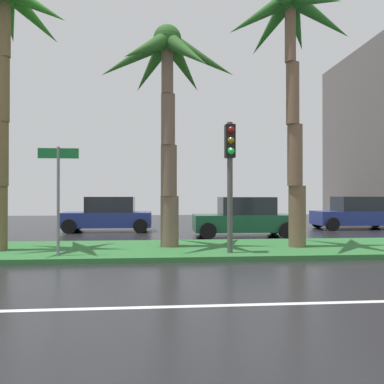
# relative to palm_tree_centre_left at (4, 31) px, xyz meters

# --- Properties ---
(ground_plane) EXTENTS (90.00, 42.00, 0.10)m
(ground_plane) POSITION_rel_palm_tree_centre_left_xyz_m (2.24, 1.35, -6.79)
(ground_plane) COLOR black
(near_lane_divider_stripe) EXTENTS (81.00, 0.14, 0.01)m
(near_lane_divider_stripe) POSITION_rel_palm_tree_centre_left_xyz_m (2.24, -5.65, -6.74)
(near_lane_divider_stripe) COLOR white
(near_lane_divider_stripe) RESTS_ON ground_plane
(median_strip) EXTENTS (85.50, 4.00, 0.15)m
(median_strip) POSITION_rel_palm_tree_centre_left_xyz_m (2.24, 0.35, -6.66)
(median_strip) COLOR #2D6B33
(median_strip) RESTS_ON ground_plane
(palm_tree_centre_left) EXTENTS (3.88, 3.99, 8.30)m
(palm_tree_centre_left) POSITION_rel_palm_tree_centre_left_xyz_m (0.00, 0.00, 0.00)
(palm_tree_centre_left) COLOR brown
(palm_tree_centre_left) RESTS_ON median_strip
(palm_tree_centre) EXTENTS (4.48, 4.04, 7.09)m
(palm_tree_centre) POSITION_rel_palm_tree_centre_left_xyz_m (4.90, 0.35, -1.26)
(palm_tree_centre) COLOR brown
(palm_tree_centre) RESTS_ON median_strip
(palm_tree_centre_right) EXTENTS (4.23, 4.16, 8.41)m
(palm_tree_centre_right) POSITION_rel_palm_tree_centre_left_xyz_m (8.83, -0.03, -0.13)
(palm_tree_centre_right) COLOR brown
(palm_tree_centre_right) RESTS_ON median_strip
(traffic_signal_median_right) EXTENTS (0.28, 0.43, 3.78)m
(traffic_signal_median_right) POSITION_rel_palm_tree_centre_left_xyz_m (6.67, -0.96, -3.99)
(traffic_signal_median_right) COLOR #4C4C47
(traffic_signal_median_right) RESTS_ON median_strip
(street_name_sign) EXTENTS (1.10, 0.08, 3.00)m
(street_name_sign) POSITION_rel_palm_tree_centre_left_xyz_m (1.86, -1.08, -4.66)
(street_name_sign) COLOR slate
(street_name_sign) RESTS_ON median_strip
(car_in_traffic_leading) EXTENTS (4.30, 2.02, 1.72)m
(car_in_traffic_leading) POSITION_rel_palm_tree_centre_left_xyz_m (2.16, 7.32, -5.91)
(car_in_traffic_leading) COLOR navy
(car_in_traffic_leading) RESTS_ON ground_plane
(car_in_traffic_second) EXTENTS (4.30, 2.02, 1.72)m
(car_in_traffic_second) POSITION_rel_palm_tree_centre_left_xyz_m (8.33, 4.58, -5.91)
(car_in_traffic_second) COLOR #195133
(car_in_traffic_second) RESTS_ON ground_plane
(car_in_traffic_third) EXTENTS (4.30, 2.02, 1.72)m
(car_in_traffic_third) POSITION_rel_palm_tree_centre_left_xyz_m (15.04, 7.63, -5.91)
(car_in_traffic_third) COLOR navy
(car_in_traffic_third) RESTS_ON ground_plane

